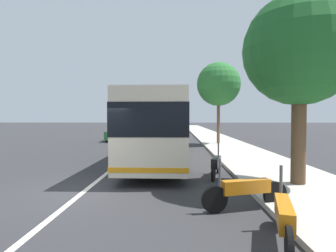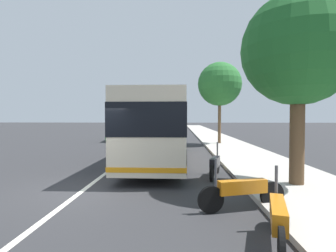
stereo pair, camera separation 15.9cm
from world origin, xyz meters
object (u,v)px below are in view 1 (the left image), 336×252
Objects in this scene: motorcycle_angled at (216,164)px; car_far_distant at (120,133)px; roadside_tree_near_camera at (300,51)px; motorcycle_by_tree at (284,218)px; roadside_tree_mid_block at (219,84)px; coach_bus at (161,125)px; motorcycle_far_end at (246,190)px; car_oncoming at (147,127)px; car_ahead_same_lane at (175,125)px; car_side_street at (152,125)px.

car_far_distant is (15.61, 6.86, 0.26)m from motorcycle_angled.
motorcycle_by_tree is at bearing 153.15° from roadside_tree_near_camera.
car_far_distant is at bearing 67.48° from roadside_tree_mid_block.
roadside_tree_mid_block is (13.49, 0.41, 0.62)m from roadside_tree_near_camera.
coach_bus is 9.32m from roadside_tree_mid_block.
coach_bus is at bearing -89.65° from motorcycle_far_end.
motorcycle_angled is at bearing -104.44° from motorcycle_far_end.
motorcycle_by_tree is 0.47× the size of car_oncoming.
motorcycle_far_end is 1.10× the size of motorcycle_angled.
motorcycle_by_tree is 0.47× the size of car_ahead_same_lane.
motorcycle_by_tree is 5.44m from motorcycle_angled.
car_side_street is (40.46, 4.04, -1.09)m from coach_bus.
motorcycle_far_end is 0.33× the size of roadside_tree_mid_block.
car_oncoming is at bearing 26.41° from motorcycle_by_tree.
motorcycle_angled is 32.53m from car_oncoming.
car_far_distant is 0.95× the size of car_ahead_same_lane.
car_oncoming is at bearing 26.66° from motorcycle_angled.
car_side_street is (44.71, 6.34, 0.26)m from motorcycle_angled.
roadside_tree_mid_block is at bearing 25.99° from car_oncoming.
roadside_tree_near_camera is (2.12, -2.18, 3.82)m from motorcycle_far_end.
coach_bus is 12.30m from car_far_distant.
motorcycle_by_tree is at bearing 14.00° from car_oncoming.
car_ahead_same_lane is at bearing -0.26° from coach_bus.
car_ahead_same_lane is at bearing -104.79° from motorcycle_far_end.
roadside_tree_mid_block is (17.40, -1.57, 4.42)m from motorcycle_by_tree.
motorcycle_angled is at bearing 56.80° from roadside_tree_near_camera.
car_ahead_same_lane is (42.58, -0.59, -1.14)m from coach_bus.
roadside_tree_near_camera is at bearing -107.20° from motorcycle_angled.
car_oncoming reaches higher than motorcycle_angled.
roadside_tree_near_camera is 13.51m from roadside_tree_mid_block.
motorcycle_by_tree is at bearing -160.22° from motorcycle_angled.
coach_bus reaches higher than motorcycle_angled.
motorcycle_by_tree reaches higher than motorcycle_angled.
roadside_tree_near_camera reaches higher than car_side_street.
motorcycle_by_tree is at bearing 79.56° from motorcycle_far_end.
roadside_tree_mid_block reaches higher than roadside_tree_near_camera.
motorcycle_far_end is (-7.90, -2.45, -1.35)m from coach_bus.
car_far_distant reaches higher than car_oncoming.
car_ahead_same_lane is at bearing 171.97° from car_far_distant.
motorcycle_angled is 0.30× the size of roadside_tree_mid_block.
car_side_street reaches higher than car_ahead_same_lane.
car_far_distant is 19.77m from roadside_tree_near_camera.
roadside_tree_near_camera is at bearing 29.57° from car_far_distant.
motorcycle_far_end is 16.33m from roadside_tree_mid_block.
motorcycle_far_end is at bearing 134.28° from roadside_tree_near_camera.
motorcycle_by_tree is 1.79m from motorcycle_far_end.
roadside_tree_near_camera is (3.90, -1.98, 3.80)m from motorcycle_by_tree.
roadside_tree_mid_block is at bearing 6.84° from motorcycle_angled.
roadside_tree_mid_block is (7.72, -4.23, 3.08)m from coach_bus.
car_far_distant is 0.96× the size of car_oncoming.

